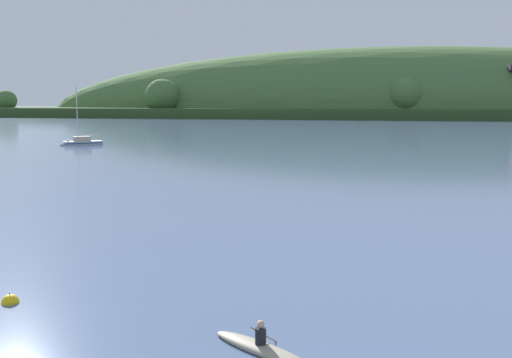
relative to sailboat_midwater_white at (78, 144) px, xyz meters
name	(u,v)px	position (x,y,z in m)	size (l,w,h in m)	color
far_shoreline_hill	(393,117)	(57.28, 173.45, -0.05)	(404.16, 88.87, 59.77)	#314A21
sailboat_midwater_white	(78,144)	(0.00, 0.00, 0.00)	(6.47, 5.67, 10.18)	#ADB2BC
canoe_with_paddler	(261,348)	(42.28, -72.66, -0.16)	(3.39, 2.55, 1.02)	gray
mooring_buoy_foreground	(10,303)	(32.82, -70.21, -0.26)	(0.62, 0.62, 0.70)	yellow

